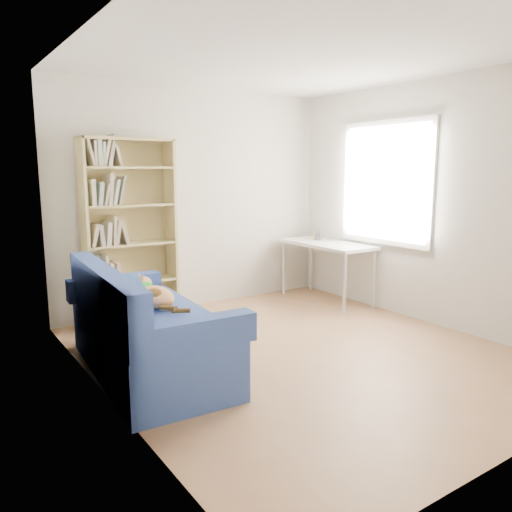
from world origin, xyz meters
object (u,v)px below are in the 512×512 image
at_px(sofa, 144,331).
at_px(bookshelf, 130,239).
at_px(pen_cup, 317,235).
at_px(desk, 327,248).

bearing_deg(sofa, bookshelf, 77.15).
bearing_deg(pen_cup, sofa, -158.42).
distance_m(bookshelf, pen_cup, 2.43).
relative_size(sofa, pen_cup, 12.01).
relative_size(sofa, bookshelf, 0.95).
bearing_deg(pen_cup, bookshelf, 172.58).
distance_m(sofa, bookshelf, 1.60).
bearing_deg(desk, pen_cup, 76.98).
height_order(sofa, bookshelf, bookshelf).
relative_size(sofa, desk, 1.50).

